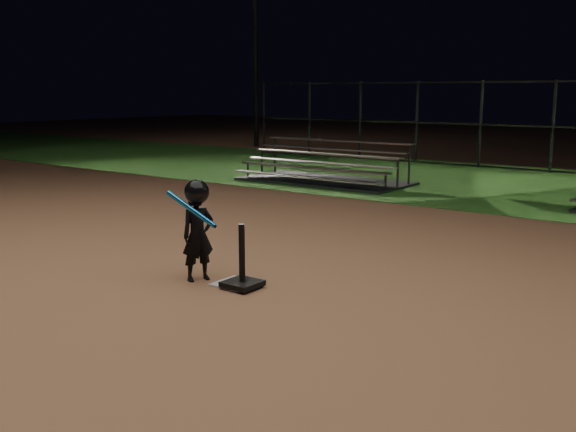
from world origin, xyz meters
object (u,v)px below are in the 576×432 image
object	(u,v)px
child_batter	(198,227)
light_pole_left	(254,20)
bleacher_left	(324,174)
home_plate	(236,284)
batting_tee	(242,275)

from	to	relation	value
child_batter	light_pole_left	size ratio (longest dim) A/B	0.14
bleacher_left	light_pole_left	distance (m)	11.87
home_plate	child_batter	bearing A→B (deg)	-166.77
home_plate	light_pole_left	distance (m)	19.79
batting_tee	light_pole_left	world-z (taller)	light_pole_left
home_plate	light_pole_left	world-z (taller)	light_pole_left
child_batter	bleacher_left	bearing A→B (deg)	45.70
home_plate	light_pole_left	bearing A→B (deg)	128.77
child_batter	light_pole_left	world-z (taller)	light_pole_left
batting_tee	bleacher_left	size ratio (longest dim) A/B	0.17
batting_tee	home_plate	bearing A→B (deg)	158.18
child_batter	home_plate	bearing A→B (deg)	-54.66
child_batter	light_pole_left	distance (m)	19.44
bleacher_left	child_batter	bearing A→B (deg)	-66.32
light_pole_left	batting_tee	bearing A→B (deg)	-51.01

